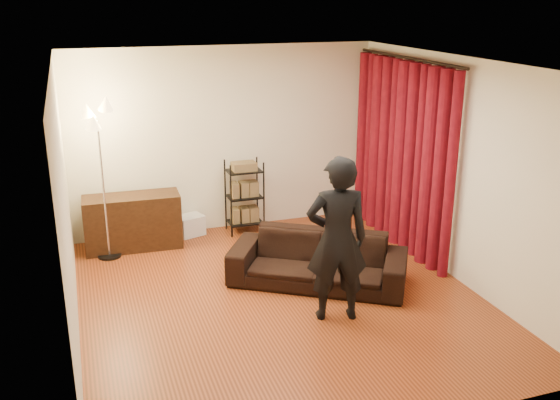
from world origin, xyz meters
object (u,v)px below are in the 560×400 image
object	(u,v)px
person	(337,239)
wire_shelf	(244,197)
media_cabinet	(133,222)
floor_lamp	(103,183)
storage_boxes	(191,225)
sofa	(318,260)

from	to	relation	value
person	wire_shelf	xyz separation A→B (m)	(-0.24, 2.82, -0.37)
person	media_cabinet	world-z (taller)	person
person	floor_lamp	world-z (taller)	floor_lamp
media_cabinet	floor_lamp	xyz separation A→B (m)	(-0.36, -0.23, 0.66)
media_cabinet	storage_boxes	size ratio (longest dim) A/B	3.56
sofa	media_cabinet	distance (m)	2.75
media_cabinet	floor_lamp	world-z (taller)	floor_lamp
floor_lamp	media_cabinet	bearing A→B (deg)	32.31
person	media_cabinet	size ratio (longest dim) A/B	1.40
sofa	media_cabinet	xyz separation A→B (m)	(-2.00, 1.88, 0.07)
storage_boxes	media_cabinet	bearing A→B (deg)	-165.90
sofa	person	world-z (taller)	person
person	wire_shelf	size ratio (longest dim) A/B	1.68
media_cabinet	floor_lamp	distance (m)	0.78
media_cabinet	floor_lamp	bearing A→B (deg)	-145.52
person	storage_boxes	world-z (taller)	person
media_cabinet	storage_boxes	bearing A→B (deg)	16.27
sofa	wire_shelf	world-z (taller)	wire_shelf
storage_boxes	wire_shelf	world-z (taller)	wire_shelf
media_cabinet	wire_shelf	world-z (taller)	wire_shelf
person	sofa	bearing A→B (deg)	-86.29
storage_boxes	wire_shelf	distance (m)	0.89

